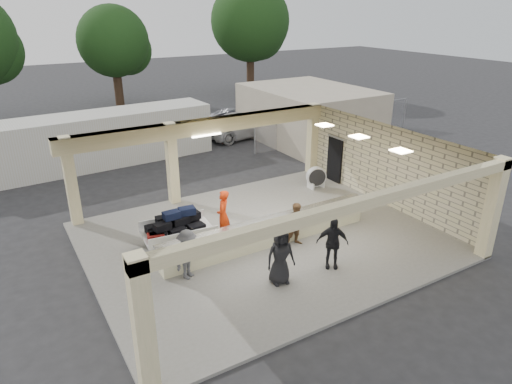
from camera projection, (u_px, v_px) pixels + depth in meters
ground at (262, 241)px, 16.54m from camera, size 120.00×120.00×0.00m
pavilion at (258, 199)px, 16.65m from camera, size 12.01×10.00×3.55m
baggage_counter at (270, 232)px, 15.91m from camera, size 8.20×0.58×0.98m
luggage_cart at (176, 228)px, 15.59m from camera, size 2.51×1.68×1.39m
drum_fan at (316, 177)px, 20.84m from camera, size 0.94×0.57×0.99m
baggage_handler at (223, 215)px, 16.13m from camera, size 0.70×0.76×1.85m
passenger_a at (297, 224)px, 15.75m from camera, size 0.80×0.40×1.58m
passenger_b at (332, 243)px, 14.39m from camera, size 1.05×0.88×1.73m
passenger_c at (188, 254)px, 13.84m from camera, size 1.09×0.84×1.62m
passenger_d at (280, 256)px, 13.57m from camera, size 0.93×0.51×1.81m
car_white_a at (243, 125)px, 29.30m from camera, size 5.62×3.22×1.52m
car_white_b at (315, 111)px, 33.41m from camera, size 4.29×2.26×1.29m
car_dark at (237, 120)px, 30.85m from camera, size 4.19×3.24×1.34m
container_white at (94, 140)px, 23.82m from camera, size 12.68×3.24×2.72m
fence at (337, 123)px, 28.48m from camera, size 12.06×0.06×2.03m
tree_mid at (117, 44)px, 36.50m from camera, size 6.00×5.60×8.00m
tree_right at (252, 25)px, 40.90m from camera, size 7.20×7.00×10.00m
adjacent_building at (309, 114)px, 28.35m from camera, size 6.00×8.00×3.20m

